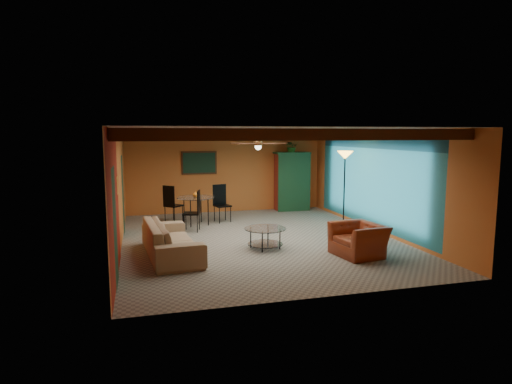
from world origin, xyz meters
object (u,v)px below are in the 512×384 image
object	(u,v)px
coffee_table	(265,238)
armoire	(292,182)
sofa	(171,239)
dining_table	(196,206)
armchair	(359,240)
floor_lamp	(344,189)
potted_plant	(292,146)
vase	(195,183)

from	to	relation	value
coffee_table	armoire	bearing A→B (deg)	63.65
armoire	sofa	bearing A→B (deg)	-132.57
dining_table	armoire	world-z (taller)	armoire
sofa	armchair	distance (m)	4.01
coffee_table	armchair	bearing A→B (deg)	-31.21
coffee_table	dining_table	bearing A→B (deg)	111.33
floor_lamp	armchair	bearing A→B (deg)	-109.92
armchair	potted_plant	world-z (taller)	potted_plant
coffee_table	potted_plant	bearing A→B (deg)	63.65
vase	dining_table	bearing A→B (deg)	0.00
sofa	coffee_table	bearing A→B (deg)	-93.50
armchair	dining_table	size ratio (longest dim) A/B	0.50
potted_plant	sofa	bearing A→B (deg)	-133.22
dining_table	sofa	bearing A→B (deg)	-106.71
coffee_table	floor_lamp	distance (m)	3.27
sofa	dining_table	distance (m)	3.22
sofa	dining_table	xyz separation A→B (m)	(0.92, 3.08, 0.19)
sofa	vase	distance (m)	3.32
sofa	floor_lamp	size ratio (longest dim) A/B	1.17
armoire	vase	size ratio (longest dim) A/B	10.94
armchair	coffee_table	distance (m)	2.07
floor_lamp	coffee_table	bearing A→B (deg)	-149.88
floor_lamp	vase	bearing A→B (deg)	159.87
sofa	potted_plant	xyz separation A→B (m)	(4.39, 4.67, 1.80)
vase	coffee_table	bearing A→B (deg)	-68.67
armoire	floor_lamp	bearing A→B (deg)	-80.89
dining_table	potted_plant	xyz separation A→B (m)	(3.46, 1.59, 1.61)
coffee_table	potted_plant	distance (m)	5.50
dining_table	armoire	xyz separation A→B (m)	(3.46, 1.59, 0.40)
armchair	coffee_table	bearing A→B (deg)	-129.96
floor_lamp	vase	xyz separation A→B (m)	(-3.91, 1.43, 0.13)
dining_table	armoire	bearing A→B (deg)	24.67
dining_table	floor_lamp	xyz separation A→B (m)	(3.91, -1.43, 0.51)
armchair	dining_table	world-z (taller)	dining_table
armchair	armoire	bearing A→B (deg)	166.08
armoire	dining_table	bearing A→B (deg)	-154.68
armchair	vase	xyz separation A→B (m)	(-2.95, 4.09, 0.85)
coffee_table	dining_table	world-z (taller)	dining_table
sofa	armoire	size ratio (longest dim) A/B	1.30
armoire	vase	bearing A→B (deg)	-154.68
armchair	sofa	bearing A→B (deg)	-113.45
coffee_table	potted_plant	xyz separation A→B (m)	(2.28, 4.61, 1.93)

